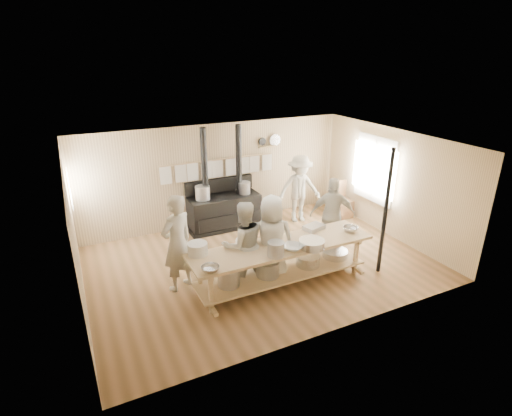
# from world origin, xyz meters

# --- Properties ---
(ground) EXTENTS (7.00, 7.00, 0.00)m
(ground) POSITION_xyz_m (0.00, 0.00, 0.00)
(ground) COLOR brown
(ground) RESTS_ON ground
(room_shell) EXTENTS (7.00, 7.00, 7.00)m
(room_shell) POSITION_xyz_m (0.00, 0.00, 1.62)
(room_shell) COLOR tan
(room_shell) RESTS_ON ground
(window_right) EXTENTS (0.09, 1.50, 1.65)m
(window_right) POSITION_xyz_m (3.47, 0.60, 1.50)
(window_right) COLOR beige
(window_right) RESTS_ON ground
(left_opening) EXTENTS (0.00, 0.90, 0.90)m
(left_opening) POSITION_xyz_m (-3.45, 2.00, 1.60)
(left_opening) COLOR white
(left_opening) RESTS_ON ground
(stove) EXTENTS (1.90, 0.75, 2.60)m
(stove) POSITION_xyz_m (-0.01, 2.12, 0.52)
(stove) COLOR black
(stove) RESTS_ON ground
(towel_rail) EXTENTS (3.00, 0.04, 0.47)m
(towel_rail) POSITION_xyz_m (-0.00, 2.40, 1.55)
(towel_rail) COLOR tan
(towel_rail) RESTS_ON ground
(back_wall_shelf) EXTENTS (0.63, 0.14, 0.32)m
(back_wall_shelf) POSITION_xyz_m (1.46, 2.43, 2.00)
(back_wall_shelf) COLOR tan
(back_wall_shelf) RESTS_ON ground
(prep_table) EXTENTS (3.60, 0.90, 0.85)m
(prep_table) POSITION_xyz_m (-0.01, -0.90, 0.52)
(prep_table) COLOR tan
(prep_table) RESTS_ON ground
(support_post) EXTENTS (0.08, 0.08, 2.60)m
(support_post) POSITION_xyz_m (2.05, -1.35, 1.30)
(support_post) COLOR black
(support_post) RESTS_ON ground
(cook_far_left) EXTENTS (0.82, 0.71, 1.89)m
(cook_far_left) POSITION_xyz_m (-1.81, -0.16, 0.95)
(cook_far_left) COLOR #BCB8A6
(cook_far_left) RESTS_ON ground
(cook_left) EXTENTS (0.89, 0.72, 1.72)m
(cook_left) POSITION_xyz_m (-0.66, -0.58, 0.86)
(cook_left) COLOR #BCB8A6
(cook_left) RESTS_ON ground
(cook_center) EXTENTS (1.01, 0.82, 1.79)m
(cook_center) POSITION_xyz_m (-0.14, -0.72, 0.89)
(cook_center) COLOR #BCB8A6
(cook_center) RESTS_ON ground
(cook_right) EXTENTS (1.07, 0.86, 1.71)m
(cook_right) POSITION_xyz_m (1.74, -0.10, 0.85)
(cook_right) COLOR #BCB8A6
(cook_right) RESTS_ON ground
(cook_by_window) EXTENTS (1.27, 0.89, 1.80)m
(cook_by_window) POSITION_xyz_m (1.93, 1.62, 0.90)
(cook_by_window) COLOR #BCB8A6
(cook_by_window) RESTS_ON ground
(chair) EXTENTS (0.46, 0.46, 0.98)m
(chair) POSITION_xyz_m (3.15, 1.36, 0.29)
(chair) COLOR brown
(chair) RESTS_ON ground
(bowl_white_a) EXTENTS (0.46, 0.46, 0.09)m
(bowl_white_a) POSITION_xyz_m (-0.63, -0.57, 0.89)
(bowl_white_a) COLOR white
(bowl_white_a) RESTS_ON prep_table
(bowl_steel_a) EXTENTS (0.43, 0.43, 0.10)m
(bowl_steel_a) POSITION_xyz_m (-1.55, -1.23, 0.90)
(bowl_steel_a) COLOR silver
(bowl_steel_a) RESTS_ON prep_table
(bowl_white_b) EXTENTS (0.50, 0.50, 0.09)m
(bowl_white_b) POSITION_xyz_m (0.09, -1.14, 0.89)
(bowl_white_b) COLOR white
(bowl_white_b) RESTS_ON prep_table
(bowl_steel_b) EXTENTS (0.33, 0.33, 0.09)m
(bowl_steel_b) POSITION_xyz_m (1.55, -0.96, 0.90)
(bowl_steel_b) COLOR silver
(bowl_steel_b) RESTS_ON prep_table
(roasting_pan) EXTENTS (0.48, 0.37, 0.09)m
(roasting_pan) POSITION_xyz_m (0.93, -0.57, 0.90)
(roasting_pan) COLOR #B2B2B7
(roasting_pan) RESTS_ON prep_table
(mixing_bowl_large) EXTENTS (0.58, 0.58, 0.15)m
(mixing_bowl_large) POSITION_xyz_m (0.44, -1.23, 0.93)
(mixing_bowl_large) COLOR silver
(mixing_bowl_large) RESTS_ON prep_table
(bucket_galv) EXTENTS (0.37, 0.37, 0.27)m
(bucket_galv) POSITION_xyz_m (-0.32, -1.23, 0.99)
(bucket_galv) COLOR gray
(bucket_galv) RESTS_ON prep_table
(deep_bowl_enamel) EXTENTS (0.38, 0.38, 0.22)m
(deep_bowl_enamel) POSITION_xyz_m (-1.55, -0.57, 0.96)
(deep_bowl_enamel) COLOR white
(deep_bowl_enamel) RESTS_ON prep_table
(pitcher) EXTENTS (0.16, 0.16, 0.19)m
(pitcher) POSITION_xyz_m (0.08, -0.57, 0.95)
(pitcher) COLOR white
(pitcher) RESTS_ON prep_table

